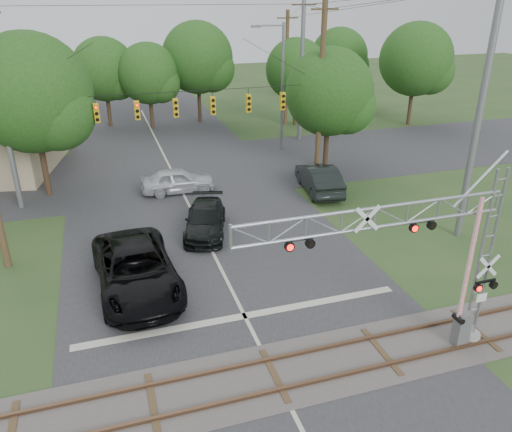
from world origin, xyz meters
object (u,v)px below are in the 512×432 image
object	(u,v)px
traffic_signal_span	(190,101)
car_dark	(205,220)
crossing_gantry	(418,253)
sedan_silver	(178,180)
pickup_black	(136,269)
streetlight	(280,81)

from	to	relation	value
traffic_signal_span	car_dark	world-z (taller)	traffic_signal_span
crossing_gantry	traffic_signal_span	world-z (taller)	traffic_signal_span
car_dark	sedan_silver	distance (m)	6.31
pickup_black	sedan_silver	distance (m)	11.44
crossing_gantry	pickup_black	bearing A→B (deg)	139.70
crossing_gantry	car_dark	world-z (taller)	crossing_gantry
sedan_silver	streetlight	xyz separation A→B (m)	(9.35, 6.97, 4.62)
pickup_black	sedan_silver	xyz separation A→B (m)	(3.57, 10.87, -0.18)
crossing_gantry	streetlight	world-z (taller)	streetlight
crossing_gantry	car_dark	bearing A→B (deg)	110.90
car_dark	traffic_signal_span	bearing A→B (deg)	100.09
traffic_signal_span	streetlight	xyz separation A→B (m)	(8.26, 6.65, -0.25)
crossing_gantry	sedan_silver	size ratio (longest dim) A/B	2.04
traffic_signal_span	pickup_black	world-z (taller)	traffic_signal_span
pickup_black	crossing_gantry	bearing A→B (deg)	-43.70
crossing_gantry	sedan_silver	xyz separation A→B (m)	(-4.87, 18.03, -3.26)
sedan_silver	traffic_signal_span	bearing A→B (deg)	-72.12
crossing_gantry	traffic_signal_span	xyz separation A→B (m)	(-3.78, 18.36, 1.61)
traffic_signal_span	car_dark	bearing A→B (deg)	-96.06
sedan_silver	streetlight	bearing A→B (deg)	-52.03
car_dark	sedan_silver	xyz separation A→B (m)	(-0.39, 6.29, 0.06)
pickup_black	sedan_silver	world-z (taller)	pickup_black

